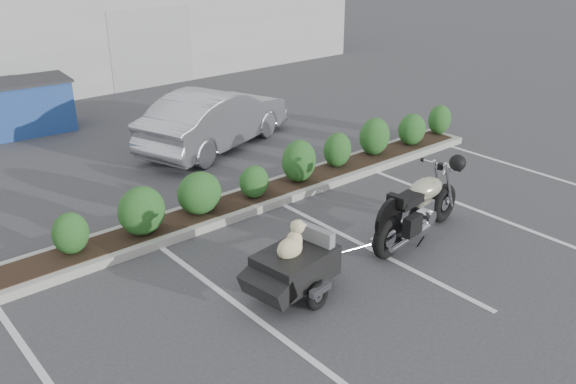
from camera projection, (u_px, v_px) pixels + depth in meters
ground at (294, 258)px, 10.03m from camera, size 90.00×90.00×0.00m
planter_kerb at (261, 197)px, 12.13m from camera, size 12.00×1.00×0.15m
motorcycle at (419, 208)px, 10.43m from camera, size 2.56×0.98×1.47m
pet_trailer at (295, 265)px, 8.84m from camera, size 2.06×1.17×1.22m
sedan at (215, 118)px, 14.84m from camera, size 4.63×2.90×1.44m
dumpster at (29, 105)px, 16.00m from camera, size 2.23×1.63×1.38m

